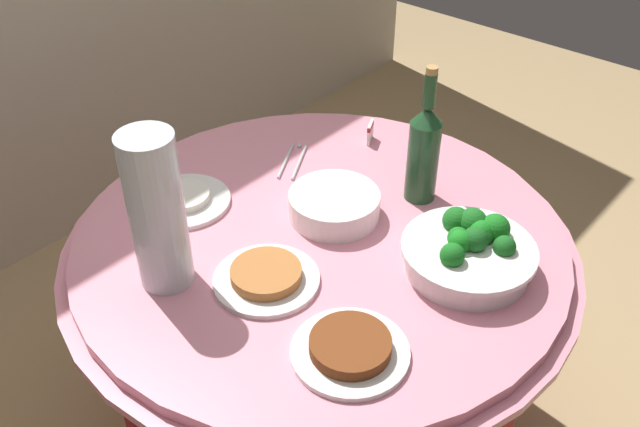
{
  "coord_description": "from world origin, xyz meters",
  "views": [
    {
      "loc": [
        -0.93,
        -0.81,
        1.71
      ],
      "look_at": [
        0.0,
        0.0,
        0.79
      ],
      "focal_mm": 39.13,
      "sensor_mm": 36.0,
      "label": 1
    }
  ],
  "objects_px": {
    "wine_bottle": "(424,150)",
    "food_plate_peanuts": "(266,277)",
    "serving_tongs": "(293,160)",
    "label_placard_front": "(370,131)",
    "broccoli_bowl": "(469,251)",
    "food_plate_rice": "(184,199)",
    "food_plate_stir_fry": "(350,349)",
    "plate_stack": "(334,205)",
    "decorative_fruit_vase": "(158,219)"
  },
  "relations": [
    {
      "from": "broccoli_bowl",
      "to": "decorative_fruit_vase",
      "type": "xyz_separation_m",
      "value": [
        -0.44,
        0.45,
        0.11
      ]
    },
    {
      "from": "wine_bottle",
      "to": "food_plate_stir_fry",
      "type": "relative_size",
      "value": 1.53
    },
    {
      "from": "plate_stack",
      "to": "label_placard_front",
      "type": "relative_size",
      "value": 3.82
    },
    {
      "from": "serving_tongs",
      "to": "label_placard_front",
      "type": "xyz_separation_m",
      "value": [
        0.21,
        -0.09,
        0.03
      ]
    },
    {
      "from": "plate_stack",
      "to": "food_plate_rice",
      "type": "xyz_separation_m",
      "value": [
        -0.2,
        0.3,
        -0.02
      ]
    },
    {
      "from": "decorative_fruit_vase",
      "to": "food_plate_stir_fry",
      "type": "height_order",
      "value": "decorative_fruit_vase"
    },
    {
      "from": "plate_stack",
      "to": "food_plate_rice",
      "type": "height_order",
      "value": "plate_stack"
    },
    {
      "from": "decorative_fruit_vase",
      "to": "food_plate_rice",
      "type": "bearing_deg",
      "value": 42.77
    },
    {
      "from": "plate_stack",
      "to": "broccoli_bowl",
      "type": "bearing_deg",
      "value": -82.14
    },
    {
      "from": "food_plate_rice",
      "to": "food_plate_stir_fry",
      "type": "distance_m",
      "value": 0.6
    },
    {
      "from": "label_placard_front",
      "to": "serving_tongs",
      "type": "bearing_deg",
      "value": 157.43
    },
    {
      "from": "plate_stack",
      "to": "food_plate_stir_fry",
      "type": "distance_m",
      "value": 0.42
    },
    {
      "from": "wine_bottle",
      "to": "food_plate_peanuts",
      "type": "height_order",
      "value": "wine_bottle"
    },
    {
      "from": "serving_tongs",
      "to": "food_plate_rice",
      "type": "distance_m",
      "value": 0.31
    },
    {
      "from": "serving_tongs",
      "to": "food_plate_rice",
      "type": "relative_size",
      "value": 0.73
    },
    {
      "from": "decorative_fruit_vase",
      "to": "food_plate_peanuts",
      "type": "distance_m",
      "value": 0.25
    },
    {
      "from": "broccoli_bowl",
      "to": "serving_tongs",
      "type": "xyz_separation_m",
      "value": [
        0.06,
        0.56,
        -0.04
      ]
    },
    {
      "from": "broccoli_bowl",
      "to": "plate_stack",
      "type": "relative_size",
      "value": 1.33
    },
    {
      "from": "broccoli_bowl",
      "to": "label_placard_front",
      "type": "height_order",
      "value": "broccoli_bowl"
    },
    {
      "from": "wine_bottle",
      "to": "food_plate_rice",
      "type": "relative_size",
      "value": 1.53
    },
    {
      "from": "food_plate_peanuts",
      "to": "food_plate_rice",
      "type": "relative_size",
      "value": 1.0
    },
    {
      "from": "food_plate_peanuts",
      "to": "label_placard_front",
      "type": "height_order",
      "value": "label_placard_front"
    },
    {
      "from": "wine_bottle",
      "to": "food_plate_peanuts",
      "type": "xyz_separation_m",
      "value": [
        -0.46,
        0.06,
        -0.11
      ]
    },
    {
      "from": "plate_stack",
      "to": "serving_tongs",
      "type": "relative_size",
      "value": 1.31
    },
    {
      "from": "plate_stack",
      "to": "decorative_fruit_vase",
      "type": "height_order",
      "value": "decorative_fruit_vase"
    },
    {
      "from": "decorative_fruit_vase",
      "to": "food_plate_stir_fry",
      "type": "relative_size",
      "value": 1.55
    },
    {
      "from": "serving_tongs",
      "to": "wine_bottle",
      "type": "bearing_deg",
      "value": -75.94
    },
    {
      "from": "food_plate_stir_fry",
      "to": "wine_bottle",
      "type": "bearing_deg",
      "value": 20.87
    },
    {
      "from": "wine_bottle",
      "to": "serving_tongs",
      "type": "height_order",
      "value": "wine_bottle"
    },
    {
      "from": "serving_tongs",
      "to": "label_placard_front",
      "type": "bearing_deg",
      "value": -22.57
    },
    {
      "from": "plate_stack",
      "to": "food_plate_peanuts",
      "type": "relative_size",
      "value": 0.95
    },
    {
      "from": "serving_tongs",
      "to": "label_placard_front",
      "type": "distance_m",
      "value": 0.23
    },
    {
      "from": "broccoli_bowl",
      "to": "decorative_fruit_vase",
      "type": "distance_m",
      "value": 0.63
    },
    {
      "from": "plate_stack",
      "to": "wine_bottle",
      "type": "distance_m",
      "value": 0.24
    },
    {
      "from": "decorative_fruit_vase",
      "to": "food_plate_rice",
      "type": "xyz_separation_m",
      "value": [
        0.19,
        0.18,
        -0.14
      ]
    },
    {
      "from": "plate_stack",
      "to": "food_plate_peanuts",
      "type": "xyz_separation_m",
      "value": [
        -0.27,
        -0.04,
        -0.02
      ]
    },
    {
      "from": "broccoli_bowl",
      "to": "food_plate_peanuts",
      "type": "xyz_separation_m",
      "value": [
        -0.31,
        0.29,
        -0.03
      ]
    },
    {
      "from": "food_plate_rice",
      "to": "food_plate_stir_fry",
      "type": "xyz_separation_m",
      "value": [
        -0.11,
        -0.59,
        0.0
      ]
    },
    {
      "from": "broccoli_bowl",
      "to": "serving_tongs",
      "type": "height_order",
      "value": "broccoli_bowl"
    },
    {
      "from": "food_plate_rice",
      "to": "food_plate_stir_fry",
      "type": "height_order",
      "value": "food_plate_stir_fry"
    },
    {
      "from": "food_plate_stir_fry",
      "to": "label_placard_front",
      "type": "bearing_deg",
      "value": 34.99
    },
    {
      "from": "wine_bottle",
      "to": "decorative_fruit_vase",
      "type": "xyz_separation_m",
      "value": [
        -0.58,
        0.22,
        0.02
      ]
    },
    {
      "from": "wine_bottle",
      "to": "decorative_fruit_vase",
      "type": "bearing_deg",
      "value": 158.89
    },
    {
      "from": "food_plate_stir_fry",
      "to": "serving_tongs",
      "type": "bearing_deg",
      "value": 51.73
    },
    {
      "from": "food_plate_peanuts",
      "to": "food_plate_stir_fry",
      "type": "relative_size",
      "value": 1.0
    },
    {
      "from": "decorative_fruit_vase",
      "to": "food_plate_stir_fry",
      "type": "xyz_separation_m",
      "value": [
        0.09,
        -0.41,
        -0.14
      ]
    },
    {
      "from": "broccoli_bowl",
      "to": "serving_tongs",
      "type": "distance_m",
      "value": 0.56
    },
    {
      "from": "food_plate_peanuts",
      "to": "food_plate_stir_fry",
      "type": "bearing_deg",
      "value": -98.84
    },
    {
      "from": "serving_tongs",
      "to": "food_plate_rice",
      "type": "bearing_deg",
      "value": 167.23
    },
    {
      "from": "serving_tongs",
      "to": "label_placard_front",
      "type": "height_order",
      "value": "label_placard_front"
    }
  ]
}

